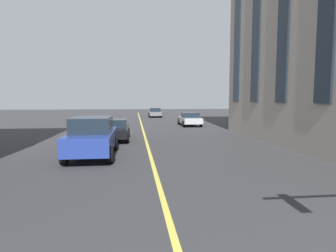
{
  "coord_description": "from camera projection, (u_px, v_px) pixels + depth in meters",
  "views": [
    {
      "loc": [
        1.68,
        0.74,
        2.7
      ],
      "look_at": [
        11.59,
        -0.45,
        1.75
      ],
      "focal_mm": 29.98,
      "sensor_mm": 36.0,
      "label": 1
    }
  ],
  "objects": [
    {
      "name": "car_blue_trailing",
      "position": [
        92.0,
        136.0,
        13.19
      ],
      "size": [
        4.7,
        2.14,
        1.88
      ],
      "color": "navy",
      "rests_on": "ground_plane"
    },
    {
      "name": "car_silver_mid",
      "position": [
        190.0,
        119.0,
        28.82
      ],
      "size": [
        4.4,
        1.95,
        1.37
      ],
      "color": "#B7BABF",
      "rests_on": "ground_plane"
    },
    {
      "name": "lane_centre_line",
      "position": [
        146.0,
        140.0,
        18.45
      ],
      "size": [
        80.0,
        0.16,
        0.01
      ],
      "color": "#D8C64C",
      "rests_on": "ground_plane"
    },
    {
      "name": "car_black_near",
      "position": [
        115.0,
        129.0,
        18.74
      ],
      "size": [
        4.4,
        1.95,
        1.37
      ],
      "color": "black",
      "rests_on": "ground_plane"
    },
    {
      "name": "car_grey_oncoming",
      "position": [
        155.0,
        113.0,
        42.73
      ],
      "size": [
        3.9,
        1.89,
        1.4
      ],
      "color": "slate",
      "rests_on": "ground_plane"
    }
  ]
}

